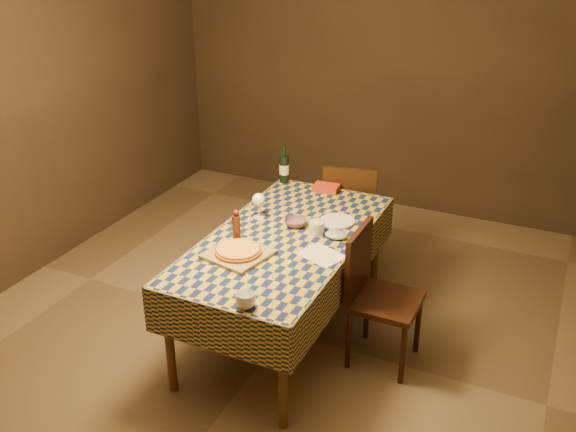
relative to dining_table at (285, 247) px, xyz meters
The scene contains 16 objects.
room 0.66m from the dining_table, ahead, with size 5.00×5.10×2.70m.
dining_table is the anchor object (origin of this frame).
cutting_board 0.40m from the dining_table, 113.30° to the right, with size 0.35×0.35×0.02m, color #998048.
pizza 0.40m from the dining_table, 113.30° to the right, with size 0.33×0.33×0.03m.
pepper_mill 0.37m from the dining_table, 143.64° to the right, with size 0.05×0.05×0.22m.
bowl 0.20m from the dining_table, 90.84° to the left, with size 0.15×0.15×0.05m, color #674C57.
wine_glass 0.40m from the dining_table, 146.82° to the left, with size 0.10×0.10×0.18m.
wine_bottle 0.97m from the dining_table, 115.54° to the left, with size 0.10×0.10×0.30m.
deli_tub 0.25m from the dining_table, 37.63° to the left, with size 0.10×0.10×0.09m, color silver.
takeout_container 0.84m from the dining_table, 92.89° to the left, with size 0.19×0.13×0.05m, color #B53217.
white_plate 0.43m from the dining_table, 56.76° to the left, with size 0.24×0.24×0.01m, color white.
tumbler 0.87m from the dining_table, 78.96° to the right, with size 0.11×0.11×0.09m, color white.
flour_patch 0.35m from the dining_table, 22.70° to the right, with size 0.27×0.21×0.00m, color silver.
flour_bag 0.35m from the dining_table, 22.28° to the left, with size 0.15×0.11×0.04m, color #909EB9.
chair_far 1.09m from the dining_table, 85.93° to the left, with size 0.50×0.50×0.93m.
chair_right 0.65m from the dining_table, ahead, with size 0.43×0.42×0.93m.
Camera 1 is at (1.61, -3.40, 2.70)m, focal length 40.00 mm.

